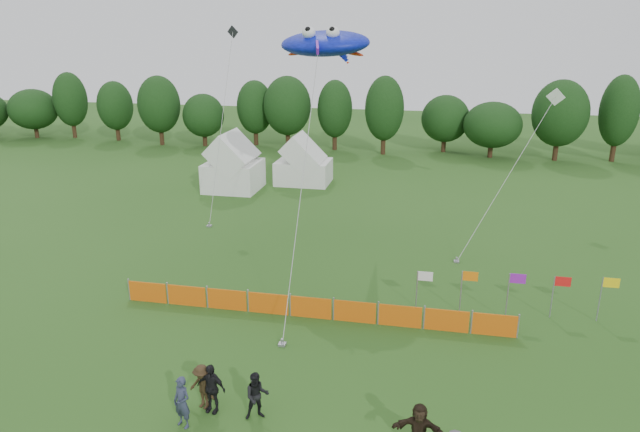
% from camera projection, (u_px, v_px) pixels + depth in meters
% --- Properties ---
extents(ground, '(160.00, 160.00, 0.00)m').
position_uv_depth(ground, '(284.00, 416.00, 19.24)').
color(ground, '#234C16').
rests_on(ground, ground).
extents(treeline, '(104.57, 8.78, 8.36)m').
position_uv_depth(treeline, '(410.00, 114.00, 59.51)').
color(treeline, '#382314').
rests_on(treeline, ground).
extents(tent_left, '(4.27, 4.27, 3.77)m').
position_uv_depth(tent_left, '(233.00, 167.00, 46.30)').
color(tent_left, white).
rests_on(tent_left, ground).
extents(tent_right, '(4.54, 3.63, 3.21)m').
position_uv_depth(tent_right, '(304.00, 165.00, 48.36)').
color(tent_right, white).
rests_on(tent_right, ground).
extents(barrier_fence, '(17.90, 0.06, 1.00)m').
position_uv_depth(barrier_fence, '(311.00, 308.00, 25.71)').
color(barrier_fence, '#D2570B').
rests_on(barrier_fence, ground).
extents(flag_row, '(8.73, 0.71, 2.25)m').
position_uv_depth(flag_row, '(512.00, 288.00, 25.62)').
color(flag_row, gray).
rests_on(flag_row, ground).
extents(spectator_a, '(0.77, 0.65, 1.80)m').
position_uv_depth(spectator_a, '(182.00, 402.00, 18.49)').
color(spectator_a, '#2B3048').
rests_on(spectator_a, ground).
extents(spectator_b, '(1.01, 0.91, 1.69)m').
position_uv_depth(spectator_b, '(257.00, 396.00, 18.91)').
color(spectator_b, black).
rests_on(spectator_b, ground).
extents(spectator_c, '(1.21, 0.94, 1.64)m').
position_uv_depth(spectator_c, '(202.00, 387.00, 19.44)').
color(spectator_c, '#312413').
rests_on(spectator_c, ground).
extents(spectator_d, '(1.11, 0.59, 1.80)m').
position_uv_depth(spectator_d, '(211.00, 388.00, 19.24)').
color(spectator_d, black).
rests_on(spectator_d, ground).
extents(spectator_f, '(1.65, 0.64, 1.74)m').
position_uv_depth(spectator_f, '(419.00, 429.00, 17.28)').
color(spectator_f, black).
rests_on(spectator_f, ground).
extents(stingray_kite, '(6.05, 18.36, 12.69)m').
position_uv_depth(stingray_kite, '(327.00, 44.00, 31.02)').
color(stingray_kite, '#0F1ED4').
rests_on(stingray_kite, ground).
extents(small_kite_white, '(6.95, 11.10, 8.79)m').
position_uv_depth(small_kite_white, '(530.00, 139.00, 36.55)').
color(small_kite_white, white).
rests_on(small_kite_white, ground).
extents(small_kite_dark, '(0.88, 5.94, 12.80)m').
position_uv_depth(small_kite_dark, '(223.00, 109.00, 38.78)').
color(small_kite_dark, black).
rests_on(small_kite_dark, ground).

